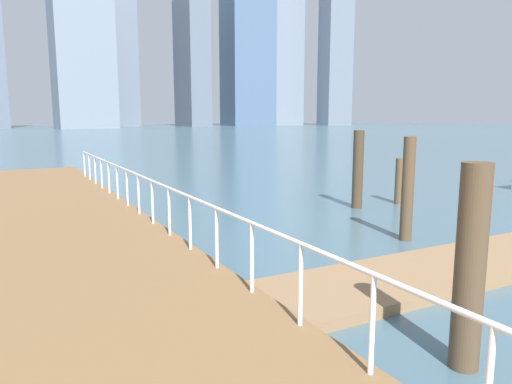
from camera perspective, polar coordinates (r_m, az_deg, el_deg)
The scene contains 10 objects.
ground_plane at distance 17.20m, azimuth -6.31°, elevation -0.95°, with size 300.00×300.00×0.00m, color #476675.
boardwalk_railing at distance 7.56m, azimuth -2.79°, elevation -4.54°, with size 0.06×29.81×1.08m.
dock_piling_0 at distance 11.95m, azimuth 17.70°, elevation 0.32°, with size 0.29×0.29×2.51m, color brown.
dock_piling_1 at distance 15.79m, azimuth 12.10°, elevation 2.65°, with size 0.34×0.34×2.53m, color #473826.
dock_piling_2 at distance 16.99m, azimuth 16.82°, elevation 1.26°, with size 0.31×0.31×1.57m, color brown.
dock_piling_3 at distance 6.14m, azimuth 24.24°, elevation -8.33°, with size 0.35×0.35×2.48m, color brown.
skyline_tower_2 at distance 120.88m, azimuth -19.97°, elevation 14.03°, with size 13.14×9.47×28.87m, color gray.
skyline_tower_3 at distance 140.75m, azimuth -16.96°, elevation 14.52°, with size 12.46×9.81×34.29m, color slate.
skyline_tower_4 at distance 138.96m, azimuth -7.69°, elevation 15.06°, with size 6.05×13.54×35.06m, color slate.
skyline_tower_5 at distance 149.23m, azimuth -1.02°, elevation 18.50°, with size 13.57×11.53×54.56m, color slate.
Camera 1 is at (-6.30, 4.27, 3.00)m, focal length 33.42 mm.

